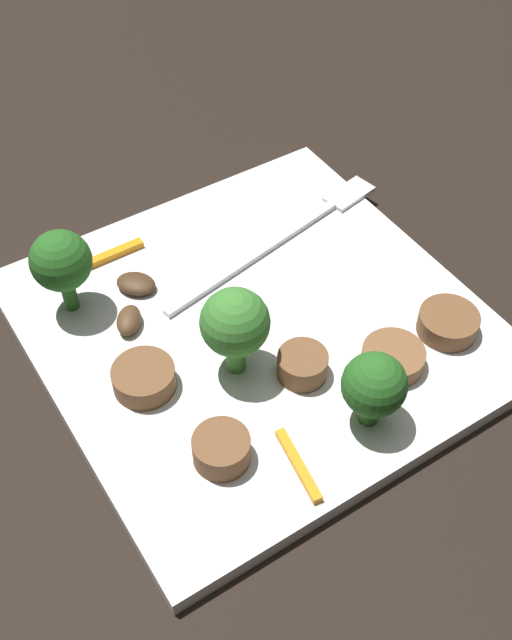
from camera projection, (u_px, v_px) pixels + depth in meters
name	position (u px, v px, depth m)	size (l,w,h in m)	color
ground_plane	(256.00, 332.00, 0.47)	(1.40, 1.40, 0.00)	black
plate	(256.00, 326.00, 0.46)	(0.25, 0.25, 0.01)	white
fork	(290.00, 233.00, 0.51)	(0.18, 0.05, 0.00)	silver
broccoli_floret_0	(235.00, 324.00, 0.41)	(0.04, 0.04, 0.06)	#408630
broccoli_floret_1	(61.00, 262.00, 0.44)	(0.04, 0.04, 0.06)	#296420
broccoli_floret_2	(374.00, 386.00, 0.39)	(0.03, 0.03, 0.05)	#296420
sausage_slice_0	(144.00, 378.00, 0.42)	(0.03, 0.03, 0.01)	brown
sausage_slice_1	(448.00, 323.00, 0.45)	(0.04, 0.04, 0.01)	brown
sausage_slice_2	(393.00, 358.00, 0.43)	(0.04, 0.04, 0.01)	brown
sausage_slice_3	(221.00, 449.00, 0.39)	(0.03, 0.03, 0.02)	brown
sausage_slice_4	(309.00, 361.00, 0.43)	(0.03, 0.03, 0.02)	brown
mushroom_1	(129.00, 320.00, 0.45)	(0.02, 0.01, 0.01)	#4C331E
mushroom_2	(136.00, 284.00, 0.47)	(0.02, 0.02, 0.01)	#422B19
pepper_strip_0	(298.00, 465.00, 0.39)	(0.04, 0.01, 0.00)	orange
pepper_strip_2	(109.00, 256.00, 0.49)	(0.05, 0.01, 0.00)	orange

